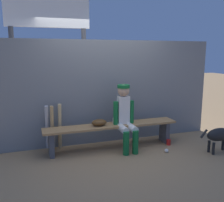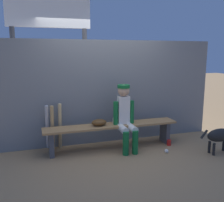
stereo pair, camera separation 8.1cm
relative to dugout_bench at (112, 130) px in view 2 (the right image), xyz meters
The scene contains 13 objects.
ground_plane 0.37m from the dugout_bench, ahead, with size 30.00×30.00×0.00m, color #9E7A51.
chainlink_fence 0.77m from the dugout_bench, 90.00° to the left, with size 4.67×0.03×2.05m, color slate.
dugout_bench is the anchor object (origin of this frame).
player_seated 0.39m from the dugout_bench, 25.96° to the right, with size 0.41×0.55×1.22m.
baseball_glove 0.30m from the dugout_bench, behind, with size 0.28×0.20×0.12m, color #593819.
bat_wood_natural 0.98m from the dugout_bench, 162.85° to the left, with size 0.06×0.06×0.88m, color tan.
bat_wood_tan 1.11m from the dugout_bench, 165.88° to the left, with size 0.06×0.06×0.85m, color tan.
bat_aluminum_silver 1.21m from the dugout_bench, 164.53° to the left, with size 0.06×0.06×0.87m, color #B7B7BC.
baseball 1.08m from the dugout_bench, 30.74° to the right, with size 0.07×0.07×0.07m, color white.
cup_on_ground 1.18m from the dugout_bench, ahead, with size 0.08×0.08×0.11m, color red.
cup_on_bench 0.18m from the dugout_bench, 28.79° to the left, with size 0.08×0.08×0.11m, color silver.
scoreboard 2.52m from the dugout_bench, 129.62° to the left, with size 1.96×0.27×3.51m.
dog 2.01m from the dugout_bench, 23.59° to the right, with size 0.84×0.20×0.49m.
Camera 2 is at (-1.37, -4.33, 1.79)m, focal length 40.12 mm.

